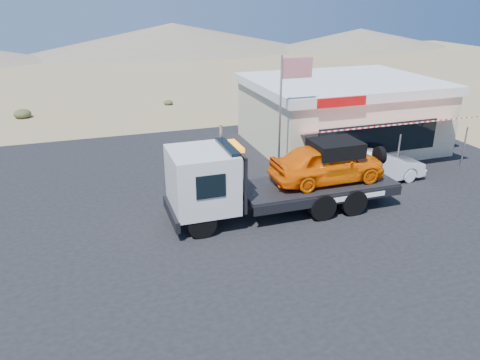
{
  "coord_description": "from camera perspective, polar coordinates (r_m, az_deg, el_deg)",
  "views": [
    {
      "loc": [
        -3.69,
        -14.7,
        8.6
      ],
      "look_at": [
        1.9,
        1.92,
        1.5
      ],
      "focal_mm": 35.0,
      "sensor_mm": 36.0,
      "label": 1
    }
  ],
  "objects": [
    {
      "name": "white_sedan",
      "position": [
        23.4,
        16.55,
        1.56
      ],
      "size": [
        4.67,
        1.91,
        1.51
      ],
      "primitive_type": "imported",
      "rotation": [
        0.0,
        0.0,
        1.64
      ],
      "color": "silver",
      "rests_on": "asphalt_lot"
    },
    {
      "name": "flagpole",
      "position": [
        21.59,
        5.53,
        9.0
      ],
      "size": [
        1.55,
        0.1,
        6.0
      ],
      "color": "#99999E",
      "rests_on": "asphalt_lot"
    },
    {
      "name": "ground",
      "position": [
        17.42,
        -3.94,
        -7.59
      ],
      "size": [
        120.0,
        120.0,
        0.0
      ],
      "primitive_type": "plane",
      "color": "#957C55",
      "rests_on": "ground"
    },
    {
      "name": "tow_truck",
      "position": [
        19.01,
        4.73,
        0.69
      ],
      "size": [
        9.45,
        2.8,
        3.16
      ],
      "color": "black",
      "rests_on": "asphalt_lot"
    },
    {
      "name": "jerky_store",
      "position": [
        28.38,
        12.13,
        8.09
      ],
      "size": [
        10.4,
        9.97,
        3.9
      ],
      "color": "beige",
      "rests_on": "asphalt_lot"
    },
    {
      "name": "asphalt_lot",
      "position": [
        20.48,
        -0.69,
        -2.76
      ],
      "size": [
        32.0,
        24.0,
        0.02
      ],
      "primitive_type": "cube",
      "color": "black",
      "rests_on": "ground"
    },
    {
      "name": "distant_hills",
      "position": [
        70.42,
        -24.29,
        14.72
      ],
      "size": [
        126.0,
        48.0,
        4.2
      ],
      "color": "#726B59",
      "rests_on": "ground"
    }
  ]
}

